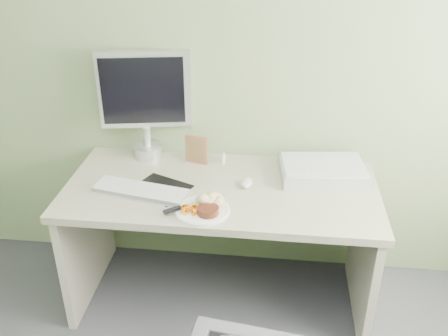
# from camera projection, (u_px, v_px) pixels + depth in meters

# --- Properties ---
(wall_back) EXTENTS (3.50, 0.00, 3.50)m
(wall_back) POSITION_uv_depth(u_px,v_px,m) (229.00, 47.00, 2.59)
(wall_back) COLOR #6B805A
(wall_back) RESTS_ON floor
(desk) EXTENTS (1.60, 0.75, 0.73)m
(desk) POSITION_uv_depth(u_px,v_px,m) (221.00, 217.00, 2.64)
(desk) COLOR #B5AC98
(desk) RESTS_ON floor
(plate) EXTENTS (0.26, 0.26, 0.01)m
(plate) POSITION_uv_depth(u_px,v_px,m) (202.00, 211.00, 2.34)
(plate) COLOR white
(plate) RESTS_ON desk
(steak) EXTENTS (0.11, 0.11, 0.03)m
(steak) POSITION_uv_depth(u_px,v_px,m) (208.00, 211.00, 2.30)
(steak) COLOR black
(steak) RESTS_ON plate
(potato_pile) EXTENTS (0.13, 0.11, 0.07)m
(potato_pile) POSITION_uv_depth(u_px,v_px,m) (211.00, 197.00, 2.37)
(potato_pile) COLOR tan
(potato_pile) RESTS_ON plate
(carrot_heap) EXTENTS (0.08, 0.08, 0.04)m
(carrot_heap) POSITION_uv_depth(u_px,v_px,m) (190.00, 207.00, 2.31)
(carrot_heap) COLOR #E46604
(carrot_heap) RESTS_ON plate
(steak_knife) EXTENTS (0.19, 0.15, 0.02)m
(steak_knife) POSITION_uv_depth(u_px,v_px,m) (179.00, 208.00, 2.33)
(steak_knife) COLOR silver
(steak_knife) RESTS_ON plate
(mousepad) EXTENTS (0.34, 0.32, 0.00)m
(mousepad) POSITION_uv_depth(u_px,v_px,m) (160.00, 189.00, 2.53)
(mousepad) COLOR black
(mousepad) RESTS_ON desk
(keyboard) EXTENTS (0.49, 0.23, 0.02)m
(keyboard) POSITION_uv_depth(u_px,v_px,m) (141.00, 190.00, 2.48)
(keyboard) COLOR white
(keyboard) RESTS_ON desk
(computer_mouse) EXTENTS (0.06, 0.11, 0.04)m
(computer_mouse) POSITION_uv_depth(u_px,v_px,m) (247.00, 183.00, 2.55)
(computer_mouse) COLOR white
(computer_mouse) RESTS_ON desk
(photo_frame) EXTENTS (0.13, 0.05, 0.16)m
(photo_frame) POSITION_uv_depth(u_px,v_px,m) (197.00, 150.00, 2.75)
(photo_frame) COLOR brown
(photo_frame) RESTS_ON desk
(eyedrop_bottle) EXTENTS (0.03, 0.03, 0.07)m
(eyedrop_bottle) POSITION_uv_depth(u_px,v_px,m) (224.00, 158.00, 2.76)
(eyedrop_bottle) COLOR white
(eyedrop_bottle) RESTS_ON desk
(scanner) EXTENTS (0.47, 0.34, 0.07)m
(scanner) POSITION_uv_depth(u_px,v_px,m) (323.00, 171.00, 2.63)
(scanner) COLOR #AEB1B5
(scanner) RESTS_ON desk
(monitor) EXTENTS (0.50, 0.17, 0.60)m
(monitor) POSITION_uv_depth(u_px,v_px,m) (145.00, 99.00, 2.71)
(monitor) COLOR silver
(monitor) RESTS_ON desk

